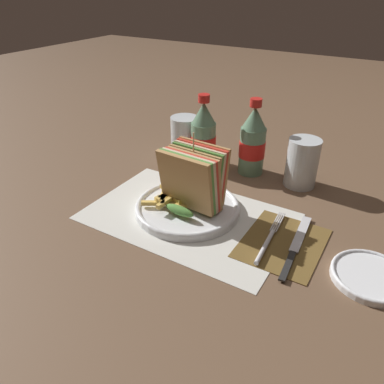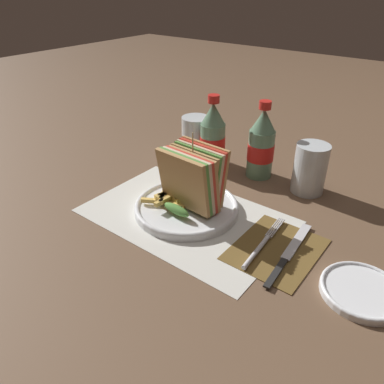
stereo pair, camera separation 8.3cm
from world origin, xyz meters
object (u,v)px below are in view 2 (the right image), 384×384
(coke_bottle_far, at_px, (261,145))
(glass_near, at_px, (309,172))
(side_saucer, at_px, (362,291))
(glass_far, at_px, (196,141))
(fork, at_px, (261,246))
(club_sandwich, at_px, (192,179))
(plate_main, at_px, (187,207))
(knife, at_px, (288,254))
(coke_bottle_near, at_px, (213,138))

(coke_bottle_far, height_order, glass_near, coke_bottle_far)
(side_saucer, bearing_deg, glass_far, 154.83)
(fork, distance_m, glass_far, 0.44)
(club_sandwich, bearing_deg, coke_bottle_far, 82.29)
(fork, xyz_separation_m, glass_far, (-0.35, 0.26, 0.04))
(plate_main, height_order, knife, plate_main)
(fork, distance_m, side_saucer, 0.19)
(plate_main, height_order, coke_bottle_near, coke_bottle_near)
(fork, xyz_separation_m, coke_bottle_near, (-0.28, 0.24, 0.08))
(knife, bearing_deg, coke_bottle_far, 124.22)
(coke_bottle_far, height_order, glass_far, coke_bottle_far)
(plate_main, relative_size, glass_near, 1.91)
(coke_bottle_near, bearing_deg, fork, -40.10)
(knife, relative_size, glass_far, 1.78)
(club_sandwich, relative_size, glass_near, 1.40)
(fork, xyz_separation_m, coke_bottle_far, (-0.15, 0.27, 0.08))
(coke_bottle_far, relative_size, glass_far, 1.64)
(fork, distance_m, knife, 0.05)
(club_sandwich, relative_size, coke_bottle_far, 0.85)
(fork, bearing_deg, coke_bottle_far, 115.12)
(glass_far, bearing_deg, coke_bottle_near, -14.68)
(fork, relative_size, glass_far, 1.51)
(fork, distance_m, coke_bottle_near, 0.38)
(coke_bottle_far, bearing_deg, plate_main, -99.70)
(plate_main, xyz_separation_m, coke_bottle_far, (0.04, 0.25, 0.08))
(fork, height_order, glass_far, glass_far)
(glass_near, bearing_deg, glass_far, -177.50)
(glass_far, bearing_deg, side_saucer, -25.17)
(glass_far, relative_size, side_saucer, 0.89)
(fork, distance_m, glass_near, 0.27)
(glass_near, height_order, side_saucer, glass_near)
(glass_near, bearing_deg, club_sandwich, -124.50)
(plate_main, bearing_deg, coke_bottle_near, 111.07)
(plate_main, relative_size, coke_bottle_far, 1.17)
(fork, bearing_deg, side_saucer, -4.36)
(club_sandwich, bearing_deg, coke_bottle_near, 114.16)
(club_sandwich, height_order, glass_far, club_sandwich)
(coke_bottle_far, distance_m, glass_far, 0.20)
(glass_near, distance_m, side_saucer, 0.35)
(coke_bottle_near, height_order, glass_far, coke_bottle_near)
(knife, bearing_deg, fork, -168.27)
(club_sandwich, distance_m, fork, 0.20)
(glass_far, bearing_deg, fork, -35.98)
(side_saucer, bearing_deg, coke_bottle_near, 153.39)
(coke_bottle_near, xyz_separation_m, glass_near, (0.26, 0.03, -0.03))
(coke_bottle_near, xyz_separation_m, side_saucer, (0.47, -0.24, -0.08))
(club_sandwich, bearing_deg, plate_main, -140.35)
(knife, distance_m, coke_bottle_near, 0.41)
(glass_near, relative_size, glass_far, 1.00)
(glass_far, bearing_deg, glass_near, 2.50)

